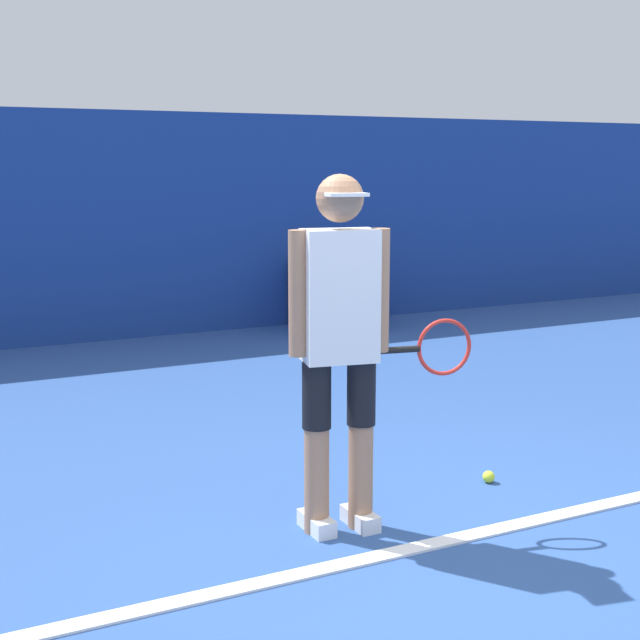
{
  "coord_description": "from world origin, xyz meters",
  "views": [
    {
      "loc": [
        -2.13,
        -3.01,
        1.75
      ],
      "look_at": [
        -0.21,
        0.78,
        1.0
      ],
      "focal_mm": 50.0,
      "sensor_mm": 36.0,
      "label": 1
    }
  ],
  "objects": [
    {
      "name": "tennis_ball",
      "position": [
        0.83,
        0.76,
        0.03
      ],
      "size": [
        0.07,
        0.07,
        0.07
      ],
      "color": "#D1E533",
      "rests_on": "ground_plane"
    },
    {
      "name": "back_wall",
      "position": [
        0.0,
        5.78,
        1.13
      ],
      "size": [
        24.0,
        0.1,
        2.26
      ],
      "color": "navy",
      "rests_on": "ground_plane"
    },
    {
      "name": "ground_plane",
      "position": [
        0.0,
        0.0,
        0.0
      ],
      "size": [
        24.0,
        24.0,
        0.0
      ],
      "primitive_type": "plane",
      "color": "#2D5193"
    },
    {
      "name": "court_baseline",
      "position": [
        0.0,
        0.22,
        0.01
      ],
      "size": [
        21.6,
        0.1,
        0.01
      ],
      "color": "white",
      "rests_on": "ground_plane"
    },
    {
      "name": "tennis_player",
      "position": [
        -0.2,
        0.58,
        0.95
      ],
      "size": [
        0.9,
        0.32,
        1.7
      ],
      "rotation": [
        0.0,
        0.0,
        -0.2
      ],
      "color": "#A37556",
      "rests_on": "ground_plane"
    },
    {
      "name": "covered_chair",
      "position": [
        2.27,
        5.29,
        0.38
      ],
      "size": [
        0.78,
        0.77,
        0.81
      ],
      "color": "navy",
      "rests_on": "ground_plane"
    }
  ]
}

